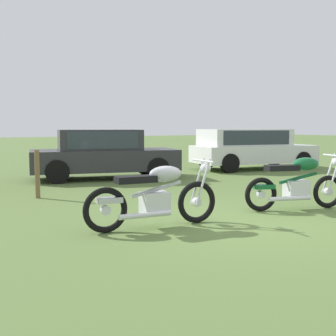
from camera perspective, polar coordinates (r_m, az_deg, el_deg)
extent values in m
plane|color=#567038|center=(7.03, 9.98, -6.98)|extent=(120.00, 120.00, 0.00)
torus|color=black|center=(6.76, 3.87, -4.56)|extent=(0.67, 0.14, 0.66)
torus|color=black|center=(6.17, -8.36, -5.58)|extent=(0.67, 0.14, 0.66)
cylinder|color=silver|center=(6.76, 3.87, -4.56)|extent=(0.15, 0.11, 0.14)
cylinder|color=silver|center=(6.17, -8.36, -5.58)|extent=(0.15, 0.11, 0.14)
cylinder|color=silver|center=(6.82, 3.95, -1.71)|extent=(0.27, 0.06, 0.72)
cylinder|color=silver|center=(6.66, 4.72, -1.89)|extent=(0.27, 0.06, 0.72)
cube|color=silver|center=(6.43, -1.80, -4.63)|extent=(0.42, 0.33, 0.32)
cylinder|color=#B7BABF|center=(6.41, -1.56, -2.85)|extent=(0.82, 0.13, 0.23)
ellipsoid|color=#B7BABF|center=(6.44, -0.35, -0.77)|extent=(0.54, 0.30, 0.24)
cube|color=black|center=(6.26, -4.32, -1.52)|extent=(0.62, 0.29, 0.10)
cube|color=#B7BABF|center=(6.16, -7.84, -4.26)|extent=(0.37, 0.21, 0.08)
cylinder|color=silver|center=(6.72, 4.64, 0.96)|extent=(0.08, 0.64, 0.03)
sphere|color=silver|center=(6.77, 5.08, -0.03)|extent=(0.17, 0.17, 0.16)
cylinder|color=silver|center=(6.22, -3.06, -6.28)|extent=(0.80, 0.15, 0.08)
torus|color=black|center=(8.52, 20.57, -2.97)|extent=(0.61, 0.26, 0.61)
torus|color=black|center=(7.83, 12.29, -3.46)|extent=(0.61, 0.26, 0.61)
cylinder|color=silver|center=(8.52, 20.57, -2.97)|extent=(0.16, 0.14, 0.14)
cylinder|color=silver|center=(7.83, 12.29, -3.46)|extent=(0.16, 0.14, 0.14)
cylinder|color=silver|center=(8.59, 20.64, -0.64)|extent=(0.27, 0.11, 0.75)
cylinder|color=silver|center=(8.44, 21.33, -0.77)|extent=(0.27, 0.11, 0.75)
cube|color=silver|center=(8.15, 16.74, -2.70)|extent=(0.47, 0.40, 0.32)
cylinder|color=#14592D|center=(8.14, 16.96, -1.29)|extent=(0.73, 0.27, 0.21)
ellipsoid|color=#14592D|center=(8.20, 17.91, 0.52)|extent=(0.57, 0.40, 0.24)
cube|color=black|center=(7.96, 14.96, 0.02)|extent=(0.64, 0.40, 0.10)
cube|color=#14592D|center=(7.84, 12.70, -2.43)|extent=(0.40, 0.27, 0.08)
cylinder|color=silver|center=(8.51, 21.28, 1.56)|extent=(0.21, 0.62, 0.03)
cylinder|color=silver|center=(7.93, 15.93, -3.93)|extent=(0.79, 0.30, 0.08)
cube|color=#2D2D33|center=(12.65, -8.44, 1.09)|extent=(4.47, 2.65, 0.60)
cube|color=#2D2D33|center=(12.60, -9.15, 3.70)|extent=(2.60, 2.05, 0.60)
cube|color=#2D3842|center=(12.59, -9.15, 3.79)|extent=(2.27, 2.00, 0.48)
cylinder|color=black|center=(13.73, -3.18, 0.52)|extent=(0.67, 0.36, 0.64)
cylinder|color=black|center=(12.17, -1.36, -0.11)|extent=(0.67, 0.36, 0.64)
cylinder|color=black|center=(13.34, -14.87, 0.20)|extent=(0.67, 0.36, 0.64)
cylinder|color=black|center=(11.74, -14.56, -0.50)|extent=(0.67, 0.36, 0.64)
cube|color=silver|center=(15.67, 11.37, 1.88)|extent=(4.56, 2.48, 0.60)
cube|color=silver|center=(15.44, 10.16, 4.00)|extent=(3.25, 2.10, 0.60)
cube|color=#2D3842|center=(15.43, 10.16, 4.08)|extent=(2.81, 2.06, 0.48)
cylinder|color=black|center=(17.20, 13.94, 1.37)|extent=(0.67, 0.32, 0.64)
cylinder|color=black|center=(15.85, 17.47, 0.94)|extent=(0.67, 0.32, 0.64)
cylinder|color=black|center=(15.71, 5.18, 1.13)|extent=(0.67, 0.32, 0.64)
cylinder|color=black|center=(14.21, 8.22, 0.64)|extent=(0.67, 0.32, 0.64)
cylinder|color=brown|center=(9.46, -17.04, -0.78)|extent=(0.10, 0.10, 1.03)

